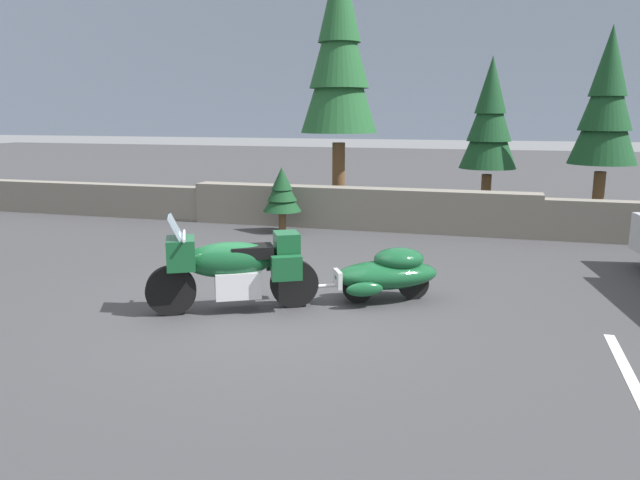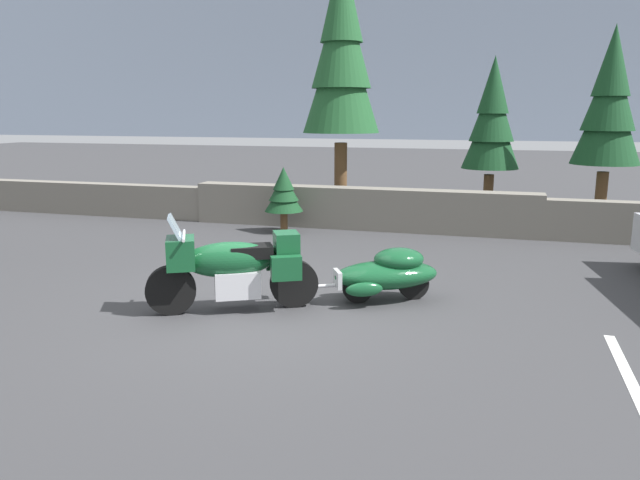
% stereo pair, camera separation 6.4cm
% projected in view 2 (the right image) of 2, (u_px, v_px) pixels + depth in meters
% --- Properties ---
extents(ground_plane, '(80.00, 80.00, 0.00)m').
position_uv_depth(ground_plane, '(258.00, 311.00, 8.28)').
color(ground_plane, '#38383A').
extents(stone_guard_wall, '(24.00, 0.55, 0.95)m').
position_uv_depth(stone_guard_wall, '(364.00, 210.00, 14.07)').
color(stone_guard_wall, slate).
rests_on(stone_guard_wall, ground).
extents(distant_ridgeline, '(240.00, 80.00, 16.00)m').
position_uv_depth(distant_ridgeline, '(486.00, 79.00, 97.11)').
color(distant_ridgeline, '#99A8BF').
rests_on(distant_ridgeline, ground).
extents(touring_motorcycle, '(2.10, 1.38, 1.33)m').
position_uv_depth(touring_motorcycle, '(233.00, 266.00, 8.18)').
color(touring_motorcycle, black).
rests_on(touring_motorcycle, ground).
extents(car_shaped_trailer, '(2.11, 1.36, 0.76)m').
position_uv_depth(car_shaped_trailer, '(387.00, 273.00, 8.65)').
color(car_shaped_trailer, black).
rests_on(car_shaped_trailer, ground).
extents(pine_tree_tall, '(1.92, 1.92, 6.58)m').
position_uv_depth(pine_tree_tall, '(341.00, 51.00, 15.00)').
color(pine_tree_tall, brown).
rests_on(pine_tree_tall, ground).
extents(pine_tree_secondary, '(1.38, 1.38, 3.98)m').
position_uv_depth(pine_tree_secondary, '(492.00, 119.00, 14.78)').
color(pine_tree_secondary, brown).
rests_on(pine_tree_secondary, ground).
extents(pine_tree_far_right, '(1.50, 1.50, 4.56)m').
position_uv_depth(pine_tree_far_right, '(610.00, 103.00, 13.66)').
color(pine_tree_far_right, brown).
rests_on(pine_tree_far_right, ground).
extents(pine_sapling_near, '(0.86, 0.86, 1.46)m').
position_uv_depth(pine_sapling_near, '(284.00, 192.00, 13.61)').
color(pine_sapling_near, brown).
rests_on(pine_sapling_near, ground).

